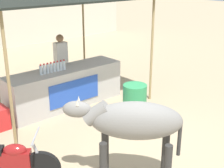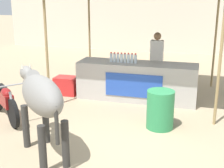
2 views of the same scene
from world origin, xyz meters
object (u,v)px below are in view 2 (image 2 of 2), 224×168
at_px(cow, 41,97).
at_px(stall_counter, 137,81).
at_px(motorcycle_parked, 4,100).
at_px(vendor_behind_counter, 156,62).
at_px(cooler_box, 67,86).
at_px(water_barrel, 160,110).

bearing_deg(cow, stall_counter, 74.16).
distance_m(cow, motorcycle_parked, 2.07).
height_order(vendor_behind_counter, motorcycle_parked, vendor_behind_counter).
relative_size(cooler_box, water_barrel, 0.76).
relative_size(vendor_behind_counter, cow, 1.07).
xyz_separation_m(cooler_box, motorcycle_parked, (-0.58, -1.95, 0.19)).
bearing_deg(stall_counter, water_barrel, -63.38).
bearing_deg(cow, motorcycle_parked, 142.37).
distance_m(stall_counter, cooler_box, 1.93).
bearing_deg(vendor_behind_counter, cow, -108.06).
bearing_deg(cooler_box, motorcycle_parked, -106.70).
xyz_separation_m(stall_counter, cow, (-0.92, -3.25, 0.55)).
bearing_deg(vendor_behind_counter, water_barrel, -79.76).
distance_m(cooler_box, water_barrel, 3.12).
height_order(cooler_box, motorcycle_parked, motorcycle_parked).
xyz_separation_m(cow, motorcycle_parked, (-1.57, 1.21, -0.61)).
bearing_deg(motorcycle_parked, stall_counter, 39.36).
relative_size(vendor_behind_counter, cooler_box, 2.75).
xyz_separation_m(water_barrel, cow, (-1.74, -1.63, 0.64)).
xyz_separation_m(vendor_behind_counter, cooler_box, (-2.29, -0.85, -0.61)).
distance_m(water_barrel, motorcycle_parked, 3.33).
distance_m(water_barrel, cow, 2.47).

